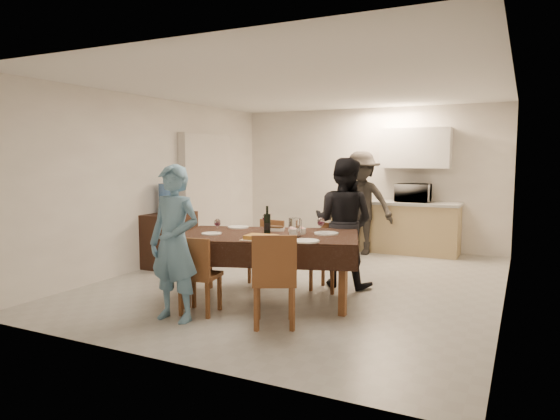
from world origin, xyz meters
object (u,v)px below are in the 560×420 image
at_px(console, 170,239).
at_px(water_pitcher, 295,227).
at_px(person_far, 343,222).
at_px(person_near, 174,243).
at_px(savoury_tart, 261,237).
at_px(person_kitchen, 361,203).
at_px(dining_table, 269,237).
at_px(water_jug, 169,198).
at_px(wine_bottle, 267,220).
at_px(microwave, 413,193).

relative_size(console, water_pitcher, 4.23).
bearing_deg(person_far, console, 3.82).
relative_size(console, person_near, 0.55).
distance_m(savoury_tart, person_kitchen, 3.66).
relative_size(dining_table, water_jug, 4.99).
xyz_separation_m(water_jug, wine_bottle, (2.23, -0.98, -0.10)).
bearing_deg(console, water_jug, -90.00).
distance_m(dining_table, wine_bottle, 0.21).
bearing_deg(microwave, wine_bottle, 75.47).
xyz_separation_m(water_pitcher, person_near, (-0.90, -1.00, -0.09)).
relative_size(dining_table, person_far, 1.37).
height_order(savoury_tart, person_far, person_far).
relative_size(wine_bottle, person_kitchen, 0.18).
height_order(wine_bottle, microwave, microwave).
relative_size(water_jug, water_pitcher, 2.19).
distance_m(savoury_tart, person_far, 1.50).
bearing_deg(water_pitcher, person_near, -131.99).
distance_m(water_jug, person_far, 2.84).
height_order(water_pitcher, microwave, microwave).
height_order(dining_table, water_pitcher, water_pitcher).
relative_size(savoury_tart, person_far, 0.23).
height_order(dining_table, console, console).
relative_size(console, microwave, 1.55).
height_order(water_pitcher, person_kitchen, person_kitchen).
bearing_deg(person_far, water_jug, 3.82).
bearing_deg(person_kitchen, savoury_tart, -89.92).
bearing_deg(person_near, person_kitchen, 81.94).
distance_m(microwave, person_far, 2.71).
distance_m(dining_table, person_far, 1.19).
distance_m(console, microwave, 4.23).
relative_size(wine_bottle, water_pitcher, 1.53).
xyz_separation_m(person_near, person_far, (1.10, 2.10, 0.03)).
bearing_deg(microwave, water_jug, 40.28).
bearing_deg(dining_table, water_pitcher, -26.13).
height_order(dining_table, person_kitchen, person_kitchen).
relative_size(savoury_tart, microwave, 0.67).
height_order(dining_table, microwave, microwave).
bearing_deg(dining_table, water_jug, 137.74).
height_order(microwave, person_kitchen, person_kitchen).
bearing_deg(person_near, dining_table, 62.77).
xyz_separation_m(console, person_far, (2.83, 0.02, 0.43)).
bearing_deg(water_pitcher, person_far, 79.70).
xyz_separation_m(wine_bottle, person_far, (0.60, 1.00, -0.12)).
bearing_deg(wine_bottle, person_far, 59.04).
xyz_separation_m(water_jug, person_near, (1.73, -2.08, -0.25)).
xyz_separation_m(wine_bottle, person_near, (-0.50, -1.10, -0.15)).
height_order(savoury_tart, person_near, person_near).
bearing_deg(savoury_tart, water_jug, 149.41).
relative_size(microwave, person_far, 0.34).
bearing_deg(water_jug, console, 90.00).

